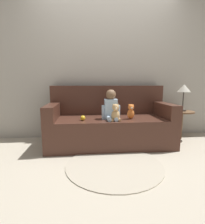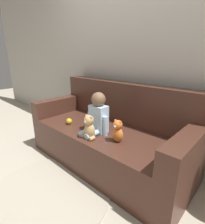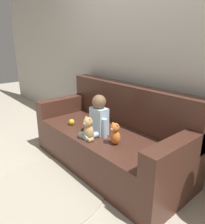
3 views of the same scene
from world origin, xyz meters
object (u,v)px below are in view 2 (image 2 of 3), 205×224
(teddy_bear_brown, at_px, (89,128))
(person_baby, at_px, (98,116))
(plush_toy_side, at_px, (118,131))
(couch, at_px, (110,136))
(toy_ball, at_px, (69,121))

(teddy_bear_brown, bearing_deg, person_baby, 104.90)
(plush_toy_side, bearing_deg, teddy_bear_brown, -152.11)
(teddy_bear_brown, relative_size, plush_toy_side, 1.10)
(plush_toy_side, bearing_deg, couch, 142.70)
(couch, bearing_deg, person_baby, -91.51)
(toy_ball, bearing_deg, couch, 32.72)
(couch, relative_size, person_baby, 4.38)
(teddy_bear_brown, xyz_separation_m, toy_ball, (-0.45, 0.09, -0.08))
(person_baby, relative_size, teddy_bear_brown, 1.78)
(couch, distance_m, person_baby, 0.36)
(person_baby, distance_m, teddy_bear_brown, 0.18)
(couch, xyz_separation_m, plush_toy_side, (0.29, -0.22, 0.22))
(plush_toy_side, distance_m, toy_ball, 0.71)
(teddy_bear_brown, height_order, plush_toy_side, teddy_bear_brown)
(couch, height_order, plush_toy_side, couch)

